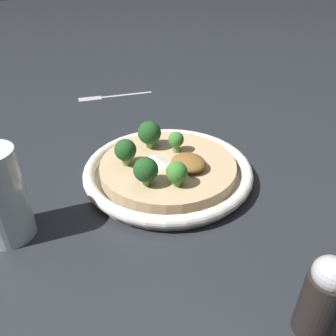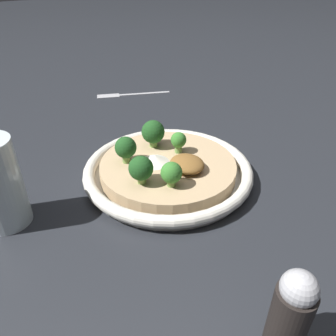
{
  "view_description": "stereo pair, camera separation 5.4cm",
  "coord_description": "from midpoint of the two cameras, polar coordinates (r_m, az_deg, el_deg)",
  "views": [
    {
      "loc": [
        0.33,
        -0.31,
        0.31
      ],
      "look_at": [
        0.0,
        0.0,
        0.02
      ],
      "focal_mm": 35.0,
      "sensor_mm": 36.0,
      "label": 1
    },
    {
      "loc": [
        0.36,
        -0.27,
        0.31
      ],
      "look_at": [
        0.0,
        0.0,
        0.02
      ],
      "focal_mm": 35.0,
      "sensor_mm": 36.0,
      "label": 2
    }
  ],
  "objects": [
    {
      "name": "ground_plane",
      "position": [
        0.55,
        2.81,
        -1.75
      ],
      "size": [
        6.0,
        6.0,
        0.0
      ],
      "primitive_type": "plane",
      "color": "#23262B"
    },
    {
      "name": "risotto_bowl",
      "position": [
        0.54,
        2.85,
        -0.4
      ],
      "size": [
        0.28,
        0.28,
        0.03
      ],
      "color": "silver",
      "rests_on": "ground_plane"
    },
    {
      "name": "cheese_sprinkle",
      "position": [
        0.53,
        0.59,
        1.53
      ],
      "size": [
        0.05,
        0.05,
        0.01
      ],
      "color": "white",
      "rests_on": "risotto_bowl"
    },
    {
      "name": "crispy_onion_garnish",
      "position": [
        0.51,
        6.36,
        0.64
      ],
      "size": [
        0.06,
        0.05,
        0.02
      ],
      "color": "brown",
      "rests_on": "risotto_bowl"
    },
    {
      "name": "broccoli_right",
      "position": [
        0.46,
        3.91,
        -1.03
      ],
      "size": [
        0.03,
        0.03,
        0.04
      ],
      "color": "#759E4C",
      "rests_on": "risotto_bowl"
    },
    {
      "name": "broccoli_front",
      "position": [
        0.52,
        -4.46,
        3.39
      ],
      "size": [
        0.03,
        0.03,
        0.04
      ],
      "color": "#759E4C",
      "rests_on": "risotto_bowl"
    },
    {
      "name": "broccoli_back",
      "position": [
        0.55,
        4.65,
        4.66
      ],
      "size": [
        0.03,
        0.03,
        0.04
      ],
      "color": "#668E47",
      "rests_on": "risotto_bowl"
    },
    {
      "name": "broccoli_front_right",
      "position": [
        0.47,
        -1.48,
        -0.22
      ],
      "size": [
        0.04,
        0.04,
        0.04
      ],
      "color": "#84A856",
      "rests_on": "risotto_bowl"
    },
    {
      "name": "broccoli_left",
      "position": [
        0.56,
        0.12,
        6.17
      ],
      "size": [
        0.04,
        0.04,
        0.05
      ],
      "color": "#759E4C",
      "rests_on": "risotto_bowl"
    },
    {
      "name": "fork_utensil",
      "position": [
        0.9,
        -5.66,
        12.58
      ],
      "size": [
        0.1,
        0.18,
        0.0
      ],
      "rotation": [
        0.0,
        0.0,
        4.26
      ],
      "color": "#B7B7BC",
      "rests_on": "ground_plane"
    },
    {
      "name": "pepper_shaker",
      "position": [
        0.34,
        25.33,
        -21.95
      ],
      "size": [
        0.04,
        0.04,
        0.1
      ],
      "color": "black",
      "rests_on": "ground_plane"
    }
  ]
}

